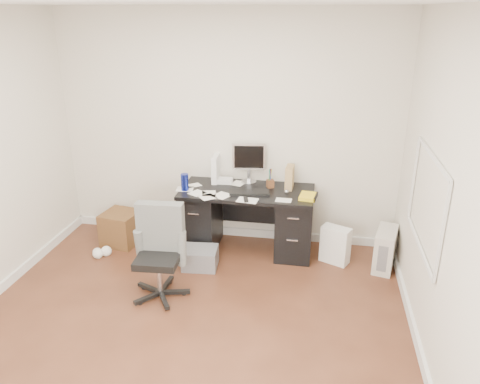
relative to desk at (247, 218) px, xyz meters
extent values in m
plane|color=#452416|center=(-0.30, -1.65, -0.40)|extent=(4.00, 4.00, 0.00)
cube|color=beige|center=(-0.30, 0.35, 0.95)|extent=(4.00, 0.02, 2.70)
cube|color=beige|center=(-0.30, -3.65, 0.95)|extent=(4.00, 0.02, 2.70)
cube|color=beige|center=(1.70, -1.65, 0.95)|extent=(0.02, 4.00, 2.70)
cube|color=white|center=(-0.30, -1.65, 2.30)|extent=(4.00, 4.00, 0.02)
cube|color=silver|center=(-0.30, 0.33, -0.35)|extent=(4.00, 0.03, 0.10)
cube|color=silver|center=(1.69, -1.65, -0.35)|extent=(0.03, 4.00, 0.10)
cube|color=black|center=(0.00, 0.00, 0.33)|extent=(1.50, 0.70, 0.04)
cube|color=black|center=(-0.55, 0.00, -0.04)|extent=(0.40, 0.60, 0.71)
cube|color=black|center=(0.55, 0.00, -0.04)|extent=(0.40, 0.60, 0.71)
cube|color=black|center=(0.00, 0.33, 0.06)|extent=(0.70, 0.03, 0.51)
cube|color=black|center=(0.04, -0.11, 0.36)|extent=(0.46, 0.22, 0.03)
sphere|color=#B4B4B8|center=(0.45, -0.04, 0.38)|extent=(0.06, 0.06, 0.05)
cylinder|color=#162397|center=(-0.69, -0.12, 0.45)|extent=(0.11, 0.11, 0.19)
cube|color=white|center=(-0.41, 0.23, 0.51)|extent=(0.14, 0.28, 0.32)
cube|color=#A47E4F|center=(0.46, 0.15, 0.48)|extent=(0.12, 0.23, 0.26)
cube|color=yellow|center=(0.69, -0.13, 0.37)|extent=(0.20, 0.24, 0.04)
cube|color=#B4AEA2|center=(1.55, -0.16, -0.18)|extent=(0.30, 0.48, 0.45)
cube|color=white|center=(1.02, -0.13, -0.19)|extent=(0.38, 0.34, 0.42)
cube|color=#4A3016|center=(-1.52, -0.10, -0.20)|extent=(0.46, 0.46, 0.40)
cube|color=slate|center=(-0.44, -0.50, -0.29)|extent=(0.40, 0.34, 0.22)
camera|label=1|loc=(0.77, -4.87, 2.25)|focal=35.00mm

